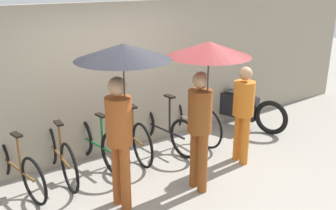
% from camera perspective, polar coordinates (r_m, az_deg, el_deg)
% --- Properties ---
extents(ground_plane, '(30.00, 30.00, 0.00)m').
position_cam_1_polar(ground_plane, '(5.03, 0.04, -14.85)').
color(ground_plane, gray).
extents(back_wall, '(12.22, 0.12, 2.45)m').
position_cam_1_polar(back_wall, '(6.04, -10.08, 3.50)').
color(back_wall, gray).
rests_on(back_wall, ground).
extents(parked_bicycle_0, '(0.50, 1.71, 1.05)m').
position_cam_1_polar(parked_bicycle_0, '(5.60, -22.29, -8.48)').
color(parked_bicycle_0, black).
rests_on(parked_bicycle_0, ground).
extents(parked_bicycle_1, '(0.44, 1.70, 1.10)m').
position_cam_1_polar(parked_bicycle_1, '(5.71, -16.39, -6.96)').
color(parked_bicycle_1, black).
rests_on(parked_bicycle_1, ground).
extents(parked_bicycle_2, '(0.45, 1.65, 1.07)m').
position_cam_1_polar(parked_bicycle_2, '(5.91, -10.85, -5.76)').
color(parked_bicycle_2, black).
rests_on(parked_bicycle_2, ground).
extents(parked_bicycle_3, '(0.44, 1.76, 1.01)m').
position_cam_1_polar(parked_bicycle_3, '(6.20, -6.02, -4.20)').
color(parked_bicycle_3, black).
rests_on(parked_bicycle_3, ground).
extents(parked_bicycle_4, '(0.44, 1.76, 1.09)m').
position_cam_1_polar(parked_bicycle_4, '(6.43, -0.94, -3.45)').
color(parked_bicycle_4, black).
rests_on(parked_bicycle_4, ground).
extents(parked_bicycle_5, '(0.44, 1.80, 1.07)m').
position_cam_1_polar(parked_bicycle_5, '(6.80, 3.00, -1.95)').
color(parked_bicycle_5, black).
rests_on(parked_bicycle_5, ground).
extents(pedestrian_leading, '(1.08, 1.08, 2.11)m').
position_cam_1_polar(pedestrian_leading, '(4.27, -7.07, 3.78)').
color(pedestrian_leading, '#9E4C1E').
rests_on(pedestrian_leading, ground).
extents(pedestrian_center, '(1.04, 1.04, 2.07)m').
position_cam_1_polar(pedestrian_center, '(4.67, 5.76, 4.51)').
color(pedestrian_center, brown).
rests_on(pedestrian_center, ground).
extents(pedestrian_trailing, '(0.32, 0.32, 1.55)m').
position_cam_1_polar(pedestrian_trailing, '(5.84, 11.40, -0.51)').
color(pedestrian_trailing, '#C66B1E').
rests_on(pedestrian_trailing, ground).
extents(motorcycle, '(0.78, 1.97, 0.89)m').
position_cam_1_polar(motorcycle, '(7.49, 10.74, -0.32)').
color(motorcycle, black).
rests_on(motorcycle, ground).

